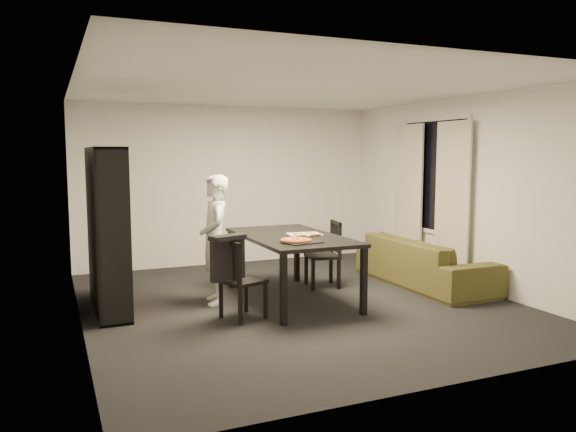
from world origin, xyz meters
name	(u,v)px	position (x,y,z in m)	size (l,w,h in m)	color
room	(297,197)	(0.00, 0.00, 1.30)	(5.01, 5.51, 2.61)	black
window_pane	(434,176)	(2.48, 0.60, 1.50)	(0.02, 1.40, 1.60)	black
window_frame	(434,176)	(2.48, 0.60, 1.50)	(0.03, 1.52, 1.72)	white
curtain_left	(452,202)	(2.40, 0.08, 1.15)	(0.03, 0.70, 2.25)	beige
curtain_right	(408,197)	(2.40, 1.12, 1.15)	(0.03, 0.70, 2.25)	beige
bookshelf	(107,229)	(-2.16, 0.60, 0.95)	(0.35, 1.50, 1.90)	black
dining_table	(291,241)	(-0.02, 0.14, 0.75)	(1.09, 1.97, 0.82)	black
chair_left	(237,275)	(-0.90, -0.40, 0.51)	(0.53, 0.53, 0.89)	black
chair_right	(328,249)	(0.74, 0.59, 0.52)	(0.49, 0.49, 0.91)	black
draped_jacket	(228,256)	(-1.02, -0.44, 0.73)	(0.43, 0.29, 0.49)	black
person	(215,240)	(-0.93, 0.37, 0.79)	(0.57, 0.38, 1.57)	white
baking_tray	(302,242)	(-0.14, -0.44, 0.83)	(0.40, 0.32, 0.01)	black
pepperoni_pizza	(296,240)	(-0.19, -0.40, 0.85)	(0.35, 0.35, 0.03)	#B06333
kitchen_towel	(304,234)	(0.16, 0.13, 0.82)	(0.40, 0.30, 0.01)	white
pizza_slices	(305,234)	(0.13, 0.06, 0.84)	(0.37, 0.31, 0.01)	#B67C38
sofa	(424,262)	(2.01, 0.16, 0.33)	(2.25, 0.88, 0.66)	#403C19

